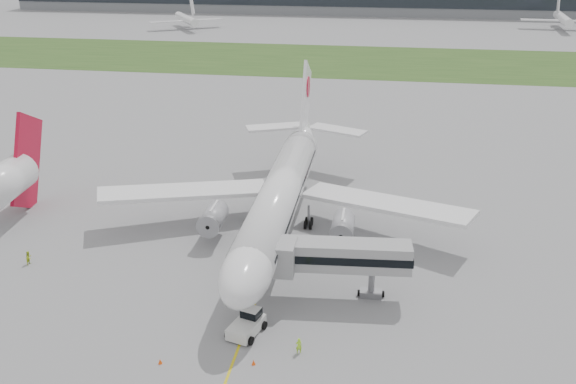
% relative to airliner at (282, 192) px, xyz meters
% --- Properties ---
extents(ground, '(600.00, 600.00, 0.00)m').
position_rel_airliner_xyz_m(ground, '(0.00, -4.87, -5.66)').
color(ground, gray).
rests_on(ground, ground).
extents(apron_markings, '(70.00, 70.00, 0.04)m').
position_rel_airliner_xyz_m(apron_markings, '(0.00, -9.87, -5.66)').
color(apron_markings, gold).
rests_on(apron_markings, ground).
extents(grass_strip, '(600.00, 50.00, 0.02)m').
position_rel_airliner_xyz_m(grass_strip, '(0.00, 115.13, -5.65)').
color(grass_strip, '#2B4A1C').
rests_on(grass_strip, ground).
extents(control_tower, '(12.00, 12.00, 56.00)m').
position_rel_airliner_xyz_m(control_tower, '(-90.00, 227.13, -5.66)').
color(control_tower, slate).
rests_on(control_tower, ground).
extents(airliner, '(48.13, 53.95, 17.88)m').
position_rel_airliner_xyz_m(airliner, '(0.00, 0.00, 0.00)').
color(airliner, white).
rests_on(airliner, ground).
extents(pushback_tug, '(3.71, 4.63, 2.12)m').
position_rel_airliner_xyz_m(pushback_tug, '(0.32, -22.08, -4.68)').
color(pushback_tug, silver).
rests_on(pushback_tug, ground).
extents(jet_bridge, '(14.48, 5.08, 6.70)m').
position_rel_airliner_xyz_m(jet_bridge, '(8.15, -14.63, -0.70)').
color(jet_bridge, '#939395').
rests_on(jet_bridge, ground).
extents(safety_cone_left, '(0.37, 0.37, 0.51)m').
position_rel_airliner_xyz_m(safety_cone_left, '(-6.43, -28.11, -5.41)').
color(safety_cone_left, '#FF500D').
rests_on(safety_cone_left, ground).
extents(safety_cone_right, '(0.37, 0.37, 0.51)m').
position_rel_airliner_xyz_m(safety_cone_right, '(1.91, -26.95, -5.41)').
color(safety_cone_right, '#FF500D').
rests_on(safety_cone_right, ground).
extents(ground_crew_near, '(0.68, 0.56, 1.60)m').
position_rel_airliner_xyz_m(ground_crew_near, '(5.68, -24.63, -4.86)').
color(ground_crew_near, '#A3E926').
rests_on(ground_crew_near, ground).
extents(ground_crew_far, '(0.72, 0.87, 1.65)m').
position_rel_airliner_xyz_m(ground_crew_far, '(-27.66, -12.79, -4.84)').
color(ground_crew_far, '#AFC921').
rests_on(ground_crew_far, ground).
extents(neighbor_aircraft, '(5.45, 17.41, 14.19)m').
position_rel_airliner_xyz_m(neighbor_aircraft, '(-36.26, -1.82, -0.04)').
color(neighbor_aircraft, '#B90A28').
rests_on(neighbor_aircraft, ground).
extents(distant_aircraft_left, '(36.61, 35.56, 10.64)m').
position_rel_airliner_xyz_m(distant_aircraft_left, '(-64.63, 167.95, -5.66)').
color(distant_aircraft_left, white).
rests_on(distant_aircraft_left, ground).
extents(distant_aircraft_right, '(32.03, 28.70, 11.61)m').
position_rel_airliner_xyz_m(distant_aircraft_right, '(76.41, 187.94, -5.66)').
color(distant_aircraft_right, white).
rests_on(distant_aircraft_right, ground).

